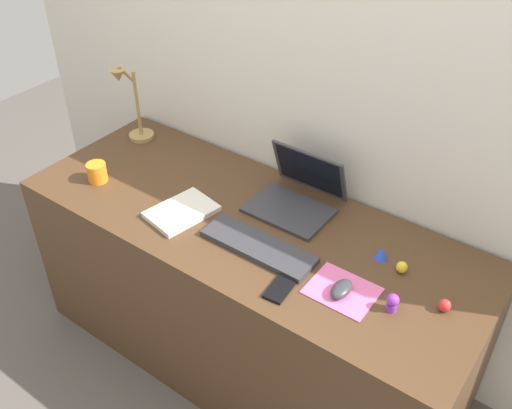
# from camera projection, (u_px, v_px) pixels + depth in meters

# --- Properties ---
(ground_plane) EXTENTS (6.00, 6.00, 0.00)m
(ground_plane) POSITION_uv_depth(u_px,v_px,m) (249.00, 353.00, 2.53)
(ground_plane) COLOR #59514C
(back_wall) EXTENTS (2.96, 0.05, 1.66)m
(back_wall) POSITION_uv_depth(u_px,v_px,m) (305.00, 155.00, 2.27)
(back_wall) COLOR silver
(back_wall) RESTS_ON ground_plane
(desk) EXTENTS (1.76, 0.67, 0.74)m
(desk) POSITION_uv_depth(u_px,v_px,m) (249.00, 293.00, 2.31)
(desk) COLOR #4C331E
(desk) RESTS_ON ground_plane
(laptop) EXTENTS (0.30, 0.28, 0.21)m
(laptop) POSITION_uv_depth(u_px,v_px,m) (298.00, 193.00, 2.13)
(laptop) COLOR #333338
(laptop) RESTS_ON desk
(keyboard) EXTENTS (0.41, 0.13, 0.02)m
(keyboard) POSITION_uv_depth(u_px,v_px,m) (258.00, 246.00, 1.96)
(keyboard) COLOR #333338
(keyboard) RESTS_ON desk
(mousepad) EXTENTS (0.21, 0.17, 0.00)m
(mousepad) POSITION_uv_depth(u_px,v_px,m) (342.00, 291.00, 1.80)
(mousepad) COLOR pink
(mousepad) RESTS_ON desk
(mouse) EXTENTS (0.06, 0.10, 0.03)m
(mouse) POSITION_uv_depth(u_px,v_px,m) (341.00, 289.00, 1.78)
(mouse) COLOR #333338
(mouse) RESTS_ON mousepad
(cell_phone) EXTENTS (0.08, 0.13, 0.01)m
(cell_phone) POSITION_uv_depth(u_px,v_px,m) (281.00, 288.00, 1.81)
(cell_phone) COLOR black
(cell_phone) RESTS_ON desk
(desk_lamp) EXTENTS (0.11, 0.17, 0.36)m
(desk_lamp) POSITION_uv_depth(u_px,v_px,m) (131.00, 106.00, 2.44)
(desk_lamp) COLOR #A5844C
(desk_lamp) RESTS_ON desk
(notebook_pad) EXTENTS (0.21, 0.27, 0.02)m
(notebook_pad) POSITION_uv_depth(u_px,v_px,m) (182.00, 212.00, 2.11)
(notebook_pad) COLOR silver
(notebook_pad) RESTS_ON desk
(coffee_mug) EXTENTS (0.08, 0.08, 0.08)m
(coffee_mug) POSITION_uv_depth(u_px,v_px,m) (97.00, 172.00, 2.27)
(coffee_mug) COLOR orange
(coffee_mug) RESTS_ON desk
(toy_figurine_blue) EXTENTS (0.04, 0.04, 0.05)m
(toy_figurine_blue) POSITION_uv_depth(u_px,v_px,m) (381.00, 253.00, 1.91)
(toy_figurine_blue) COLOR blue
(toy_figurine_blue) RESTS_ON desk
(toy_figurine_red) EXTENTS (0.04, 0.04, 0.04)m
(toy_figurine_red) POSITION_uv_depth(u_px,v_px,m) (444.00, 306.00, 1.72)
(toy_figurine_red) COLOR red
(toy_figurine_red) RESTS_ON desk
(toy_figurine_yellow) EXTENTS (0.04, 0.04, 0.04)m
(toy_figurine_yellow) POSITION_uv_depth(u_px,v_px,m) (402.00, 267.00, 1.86)
(toy_figurine_yellow) COLOR yellow
(toy_figurine_yellow) RESTS_ON desk
(toy_figurine_purple) EXTENTS (0.04, 0.04, 0.06)m
(toy_figurine_purple) POSITION_uv_depth(u_px,v_px,m) (392.00, 302.00, 1.72)
(toy_figurine_purple) COLOR purple
(toy_figurine_purple) RESTS_ON desk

